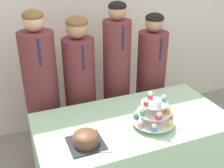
{
  "coord_description": "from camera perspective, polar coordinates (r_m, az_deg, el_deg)",
  "views": [
    {
      "loc": [
        -0.85,
        -1.27,
        1.94
      ],
      "look_at": [
        -0.16,
        0.43,
        1.05
      ],
      "focal_mm": 45.0,
      "sensor_mm": 36.0,
      "label": 1
    }
  ],
  "objects": [
    {
      "name": "wall_back",
      "position": [
        3.14,
        -6.08,
        14.81
      ],
      "size": [
        9.0,
        0.06,
        2.7
      ],
      "color": "silver",
      "rests_on": "ground_plane"
    },
    {
      "name": "table",
      "position": [
        2.44,
        4.03,
        -14.42
      ],
      "size": [
        1.52,
        0.79,
        0.73
      ],
      "color": "#A8DBB2",
      "rests_on": "ground_plane"
    },
    {
      "name": "round_cake",
      "position": [
        1.95,
        -5.36,
        -10.94
      ],
      "size": [
        0.24,
        0.24,
        0.1
      ],
      "color": "#232328",
      "rests_on": "table"
    },
    {
      "name": "cake_knife",
      "position": [
        1.91,
        0.41,
        -13.48
      ],
      "size": [
        0.27,
        0.1,
        0.01
      ],
      "rotation": [
        0.0,
        0.0,
        -0.29
      ],
      "color": "silver",
      "rests_on": "table"
    },
    {
      "name": "cupcake_stand",
      "position": [
        2.12,
        8.55,
        -5.69
      ],
      "size": [
        0.33,
        0.33,
        0.25
      ],
      "color": "silver",
      "rests_on": "table"
    },
    {
      "name": "student_0",
      "position": [
        2.63,
        -13.9,
        -2.91
      ],
      "size": [
        0.3,
        0.31,
        1.51
      ],
      "color": "brown",
      "rests_on": "ground_plane"
    },
    {
      "name": "student_1",
      "position": [
        2.7,
        -6.41,
        -2.13
      ],
      "size": [
        0.29,
        0.3,
        1.43
      ],
      "color": "brown",
      "rests_on": "ground_plane"
    },
    {
      "name": "student_2",
      "position": [
        2.78,
        0.94,
        0.06
      ],
      "size": [
        0.26,
        0.27,
        1.53
      ],
      "color": "brown",
      "rests_on": "ground_plane"
    },
    {
      "name": "student_3",
      "position": [
        2.97,
        7.8,
        0.03
      ],
      "size": [
        0.3,
        0.3,
        1.4
      ],
      "color": "brown",
      "rests_on": "ground_plane"
    }
  ]
}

